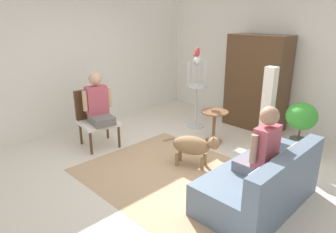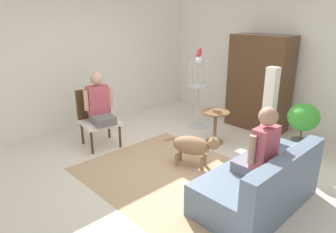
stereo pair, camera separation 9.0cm
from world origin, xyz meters
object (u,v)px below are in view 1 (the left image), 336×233
at_px(person_on_couch, 262,147).
at_px(potted_plant, 301,121).
at_px(dog, 194,145).
at_px(bird_cage_stand, 196,91).
at_px(armoire_cabinet, 257,82).
at_px(round_end_table, 214,123).
at_px(armchair, 95,114).
at_px(person_on_armchair, 98,103).
at_px(parrot, 197,52).
at_px(column_lamp, 268,108).
at_px(couch, 262,183).

height_order(person_on_couch, potted_plant, person_on_couch).
distance_m(dog, bird_cage_stand, 1.80).
bearing_deg(armoire_cabinet, round_end_table, -93.58).
relative_size(armchair, round_end_table, 1.66).
bearing_deg(person_on_armchair, bird_cage_stand, 74.71).
height_order(parrot, armoire_cabinet, armoire_cabinet).
xyz_separation_m(potted_plant, armoire_cabinet, (-1.22, 0.66, 0.36)).
bearing_deg(person_on_armchair, person_on_couch, 8.33).
bearing_deg(person_on_couch, person_on_armchair, -171.67).
bearing_deg(parrot, round_end_table, -26.84).
bearing_deg(dog, armchair, -162.20).
relative_size(dog, parrot, 4.66).
distance_m(person_on_couch, person_on_armchair, 2.89).
bearing_deg(dog, parrot, 129.41).
relative_size(person_on_armchair, column_lamp, 0.61).
bearing_deg(round_end_table, parrot, 153.16).
height_order(dog, armoire_cabinet, armoire_cabinet).
relative_size(couch, armoire_cabinet, 0.86).
bearing_deg(potted_plant, bird_cage_stand, -173.78).
height_order(round_end_table, parrot, parrot).
distance_m(round_end_table, bird_cage_stand, 0.94).
bearing_deg(column_lamp, couch, -62.78).
bearing_deg(dog, potted_plant, 58.93).
height_order(bird_cage_stand, potted_plant, bird_cage_stand).
relative_size(couch, armchair, 1.62).
relative_size(round_end_table, bird_cage_stand, 0.41).
distance_m(person_on_couch, armoire_cabinet, 2.86).
distance_m(couch, armoire_cabinet, 2.92).
distance_m(person_on_couch, round_end_table, 1.98).
xyz_separation_m(person_on_couch, dog, (-1.21, 0.20, -0.43)).
xyz_separation_m(parrot, column_lamp, (1.51, 0.13, -0.84)).
bearing_deg(couch, potted_plant, 99.52).
relative_size(armchair, dog, 1.19).
relative_size(potted_plant, armoire_cabinet, 0.48).
height_order(person_on_couch, parrot, parrot).
height_order(person_on_armchair, parrot, parrot).
height_order(person_on_armchair, round_end_table, person_on_armchair).
bearing_deg(parrot, person_on_armchair, -105.06).
distance_m(potted_plant, column_lamp, 0.58).
xyz_separation_m(dog, bird_cage_stand, (-1.11, 1.36, 0.43)).
relative_size(person_on_couch, person_on_armchair, 1.00).
bearing_deg(dog, armoire_cabinet, 96.78).
relative_size(armchair, person_on_couch, 1.15).
relative_size(dog, column_lamp, 0.59).
relative_size(person_on_armchair, round_end_table, 1.44).
bearing_deg(armchair, couch, 7.77).
xyz_separation_m(armchair, person_on_armchair, (0.17, -0.03, 0.24)).
height_order(armchair, potted_plant, armchair).
distance_m(column_lamp, armoire_cabinet, 1.03).
height_order(person_on_armchair, dog, person_on_armchair).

